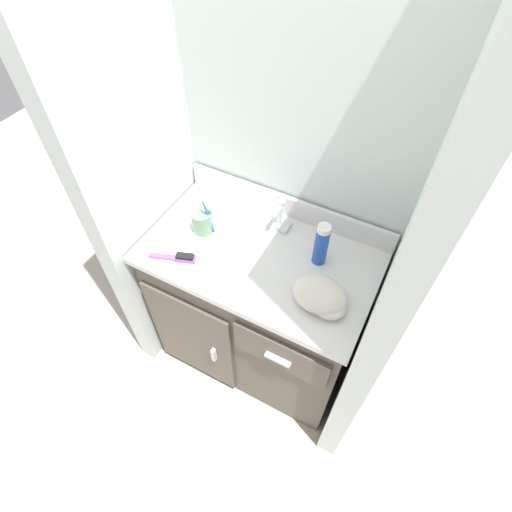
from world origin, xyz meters
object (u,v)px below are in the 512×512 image
hairbrush (179,257)px  hand_towel (322,297)px  toothbrush_cup (202,222)px  shaving_cream_can (321,245)px

hairbrush → hand_towel: (0.54, 0.07, 0.02)m
toothbrush_cup → hairbrush: toothbrush_cup is taller
hand_towel → shaving_cream_can: bearing=115.1°
hairbrush → toothbrush_cup: bearing=69.9°
hairbrush → hand_towel: 0.54m
toothbrush_cup → shaving_cream_can: bearing=8.6°
shaving_cream_can → hand_towel: 0.19m
toothbrush_cup → hairbrush: 0.17m
toothbrush_cup → hand_towel: bearing=-10.3°
toothbrush_cup → shaving_cream_can: size_ratio=0.94×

